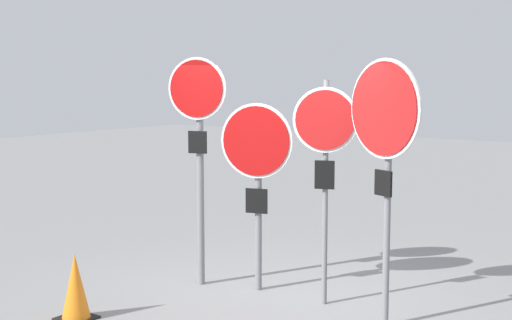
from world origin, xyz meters
TOP-DOWN VIEW (x-y plane):
  - ground_plane at (0.00, 0.00)m, footprint 40.00×40.00m
  - stop_sign_0 at (-1.04, -0.07)m, footprint 0.67×0.23m
  - stop_sign_1 at (-0.38, 0.14)m, footprint 0.79×0.27m
  - stop_sign_2 at (0.47, 0.16)m, footprint 0.63×0.27m
  - stop_sign_3 at (1.25, -0.08)m, footprint 0.88×0.37m
  - traffic_cone_0 at (-1.26, -1.67)m, footprint 0.34×0.34m

SIDE VIEW (x-z plane):
  - ground_plane at x=0.00m, z-range 0.00..0.00m
  - traffic_cone_0 at x=-1.26m, z-range 0.00..0.66m
  - stop_sign_1 at x=-0.38m, z-range 0.43..2.52m
  - stop_sign_2 at x=0.47m, z-range 0.53..2.88m
  - stop_sign_0 at x=-1.04m, z-range 0.50..3.09m
  - stop_sign_3 at x=1.25m, z-range 0.62..3.16m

